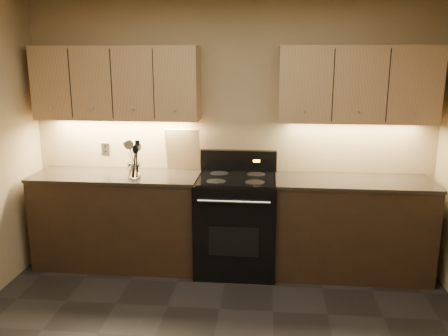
{
  "coord_description": "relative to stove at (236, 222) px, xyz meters",
  "views": [
    {
      "loc": [
        0.38,
        -2.66,
        2.07
      ],
      "look_at": [
        -0.02,
        1.45,
        1.08
      ],
      "focal_mm": 38.0,
      "sensor_mm": 36.0,
      "label": 1
    }
  ],
  "objects": [
    {
      "name": "wall_back",
      "position": [
        -0.08,
        0.32,
        0.82
      ],
      "size": [
        4.0,
        0.04,
        2.6
      ],
      "primitive_type": "cube",
      "color": "tan",
      "rests_on": "ground"
    },
    {
      "name": "counter_left",
      "position": [
        -1.18,
        0.02,
        -0.01
      ],
      "size": [
        1.62,
        0.62,
        0.93
      ],
      "color": "black",
      "rests_on": "ground"
    },
    {
      "name": "counter_right",
      "position": [
        1.1,
        0.02,
        -0.01
      ],
      "size": [
        1.46,
        0.62,
        0.93
      ],
      "color": "black",
      "rests_on": "ground"
    },
    {
      "name": "stove",
      "position": [
        0.0,
        0.0,
        0.0
      ],
      "size": [
        0.76,
        0.68,
        1.14
      ],
      "color": "black",
      "rests_on": "ground"
    },
    {
      "name": "upper_cab_left",
      "position": [
        -1.18,
        0.17,
        1.32
      ],
      "size": [
        1.6,
        0.3,
        0.7
      ],
      "primitive_type": "cube",
      "color": "tan",
      "rests_on": "wall_back"
    },
    {
      "name": "upper_cab_right",
      "position": [
        1.1,
        0.17,
        1.32
      ],
      "size": [
        1.44,
        0.3,
        0.7
      ],
      "primitive_type": "cube",
      "color": "tan",
      "rests_on": "wall_back"
    },
    {
      "name": "outlet_plate",
      "position": [
        -1.38,
        0.31,
        0.64
      ],
      "size": [
        0.08,
        0.01,
        0.12
      ],
      "primitive_type": "cube",
      "color": "#B2B5BA",
      "rests_on": "wall_back"
    },
    {
      "name": "utensil_crock",
      "position": [
        -0.97,
        -0.1,
        0.52
      ],
      "size": [
        0.14,
        0.14,
        0.14
      ],
      "color": "white",
      "rests_on": "counter_left"
    },
    {
      "name": "cutting_board",
      "position": [
        -0.56,
        0.26,
        0.66
      ],
      "size": [
        0.35,
        0.13,
        0.43
      ],
      "primitive_type": "cube",
      "rotation": [
        0.24,
        0.0,
        -0.03
      ],
      "color": "tan",
      "rests_on": "counter_left"
    },
    {
      "name": "wooden_spoon",
      "position": [
        -1.0,
        -0.11,
        0.63
      ],
      "size": [
        0.14,
        0.16,
        0.32
      ],
      "primitive_type": null,
      "rotation": [
        -0.23,
        0.31,
        0.23
      ],
      "color": "tan",
      "rests_on": "utensil_crock"
    },
    {
      "name": "black_spoon",
      "position": [
        -0.98,
        -0.08,
        0.62
      ],
      "size": [
        0.11,
        0.09,
        0.31
      ],
      "primitive_type": null,
      "rotation": [
        0.1,
        0.15,
        -0.01
      ],
      "color": "black",
      "rests_on": "utensil_crock"
    },
    {
      "name": "black_turner",
      "position": [
        -0.95,
        -0.11,
        0.64
      ],
      "size": [
        0.1,
        0.18,
        0.37
      ],
      "primitive_type": null,
      "rotation": [
        -0.23,
        0.07,
        0.24
      ],
      "color": "black",
      "rests_on": "utensil_crock"
    },
    {
      "name": "steel_spatula",
      "position": [
        -0.94,
        -0.08,
        0.64
      ],
      "size": [
        0.24,
        0.17,
        0.36
      ],
      "primitive_type": null,
      "rotation": [
        -0.05,
        -0.44,
        -0.36
      ],
      "color": "silver",
      "rests_on": "utensil_crock"
    },
    {
      "name": "steel_skimmer",
      "position": [
        -0.93,
        -0.11,
        0.63
      ],
      "size": [
        0.19,
        0.16,
        0.35
      ],
      "primitive_type": null,
      "rotation": [
        -0.17,
        -0.31,
        -0.09
      ],
      "color": "silver",
      "rests_on": "utensil_crock"
    }
  ]
}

